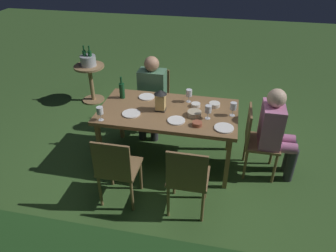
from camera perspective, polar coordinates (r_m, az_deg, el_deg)
name	(u,v)px	position (r m, az deg, el deg)	size (l,w,h in m)	color
ground_plane	(168,159)	(4.20, 0.00, -6.09)	(16.00, 16.00, 0.00)	#385B28
dining_table	(168,114)	(3.81, 0.00, 2.14)	(1.67, 0.91, 0.75)	olive
chair_side_right_b	(117,168)	(3.35, -9.34, -7.53)	(0.42, 0.40, 0.87)	brown
chair_side_left_b	(155,96)	(4.71, -2.42, 5.48)	(0.42, 0.40, 0.87)	brown
person_in_green	(151,93)	(4.47, -3.06, 6.10)	(0.38, 0.47, 1.15)	#4C7A5B
chair_head_near	(257,139)	(3.88, 15.89, -2.24)	(0.40, 0.42, 0.87)	brown
person_in_pink	(276,130)	(3.83, 19.11, -0.67)	(0.48, 0.38, 1.15)	#C675A3
chair_side_right_a	(188,177)	(3.20, 3.60, -9.35)	(0.42, 0.40, 0.87)	brown
lantern_centerpiece	(160,99)	(3.72, -1.38, 4.94)	(0.15, 0.15, 0.27)	black
green_bottle_on_table	(122,90)	(4.07, -8.42, 6.50)	(0.07, 0.07, 0.29)	#144723
wine_glass_a	(208,110)	(3.58, 7.37, 2.99)	(0.08, 0.08, 0.17)	silver
wine_glass_b	(233,107)	(3.69, 11.85, 3.47)	(0.08, 0.08, 0.17)	silver
wine_glass_c	(100,111)	(3.60, -12.33, 2.67)	(0.08, 0.08, 0.17)	silver
wine_glass_d	(189,93)	(3.93, 3.85, 5.97)	(0.08, 0.08, 0.17)	silver
plate_a	(147,97)	(4.09, -3.93, 5.34)	(0.20, 0.20, 0.01)	white
plate_b	(131,114)	(3.72, -6.72, 2.28)	(0.22, 0.22, 0.01)	white
plate_c	(224,128)	(3.48, 10.19, -0.35)	(0.22, 0.22, 0.01)	white
plate_d	(176,120)	(3.56, 1.51, 1.02)	(0.20, 0.20, 0.01)	white
bowl_olives	(214,104)	(3.90, 8.49, 3.91)	(0.13, 0.13, 0.05)	silver
bowl_bread	(196,105)	(3.87, 5.09, 3.88)	(0.11, 0.11, 0.04)	silver
bowl_salad	(197,124)	(3.48, 5.35, 0.43)	(0.11, 0.11, 0.05)	#9E5138
bowl_dip	(194,113)	(3.66, 4.84, 2.32)	(0.17, 0.17, 0.06)	#BCAD8E
side_table	(91,78)	(5.61, -13.96, 8.55)	(0.51, 0.51, 0.66)	#9E7A51
ice_bucket	(88,60)	(5.49, -14.41, 11.63)	(0.26, 0.26, 0.34)	#B2B7BF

